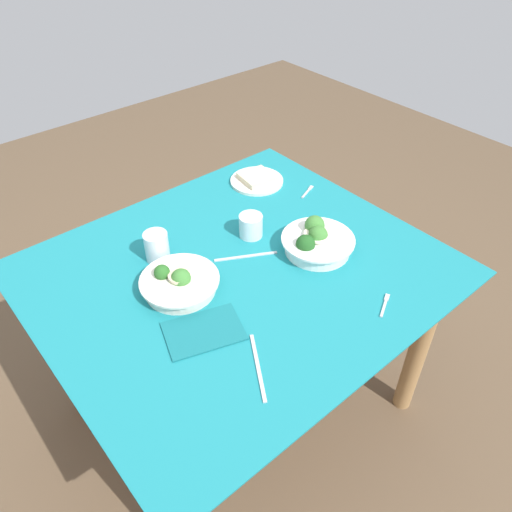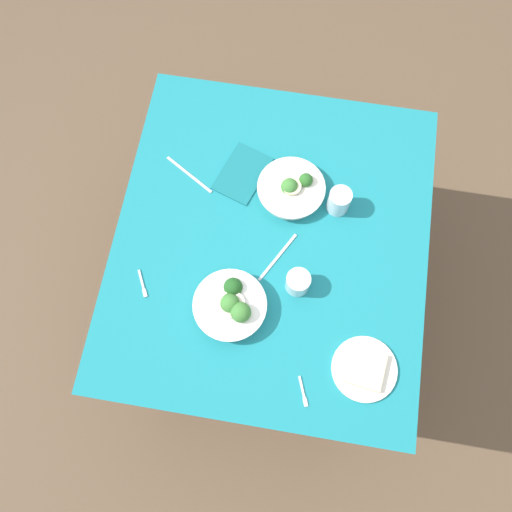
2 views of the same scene
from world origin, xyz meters
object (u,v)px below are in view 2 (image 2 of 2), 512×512
(bread_side_plate, at_px, (365,369))
(napkin_folded_upper, at_px, (243,173))
(broccoli_bowl_near, at_px, (231,305))
(fork_by_far_bowl, at_px, (143,285))
(table_knife_right, at_px, (189,175))
(fork_by_near_bowl, at_px, (303,393))
(broccoli_bowl_far, at_px, (291,189))
(table_knife_left, at_px, (278,257))
(water_glass_side, at_px, (339,201))
(water_glass_center, at_px, (298,282))

(bread_side_plate, bearing_deg, napkin_folded_upper, -141.07)
(broccoli_bowl_near, bearing_deg, bread_side_plate, 74.09)
(broccoli_bowl_near, bearing_deg, napkin_folded_upper, -174.28)
(fork_by_far_bowl, bearing_deg, table_knife_right, 143.66)
(fork_by_near_bowl, relative_size, table_knife_right, 0.43)
(broccoli_bowl_far, bearing_deg, table_knife_left, -2.34)
(water_glass_side, distance_m, table_knife_left, 0.29)
(water_glass_side, height_order, fork_by_far_bowl, water_glass_side)
(water_glass_side, bearing_deg, fork_by_far_bowl, -57.30)
(fork_by_far_bowl, height_order, table_knife_left, same)
(broccoli_bowl_far, height_order, water_glass_side, water_glass_side)
(table_knife_right, bearing_deg, water_glass_center, -6.90)
(fork_by_near_bowl, height_order, napkin_folded_upper, napkin_folded_upper)
(water_glass_center, xyz_separation_m, fork_by_far_bowl, (0.08, -0.52, -0.04))
(fork_by_far_bowl, relative_size, fork_by_near_bowl, 1.00)
(water_glass_side, relative_size, fork_by_near_bowl, 1.07)
(broccoli_bowl_far, xyz_separation_m, water_glass_side, (0.03, 0.17, 0.02))
(napkin_folded_upper, bearing_deg, broccoli_bowl_far, 76.43)
(broccoli_bowl_far, distance_m, fork_by_near_bowl, 0.71)
(broccoli_bowl_far, bearing_deg, fork_by_near_bowl, 11.36)
(bread_side_plate, bearing_deg, table_knife_left, -134.89)
(fork_by_far_bowl, height_order, fork_by_near_bowl, same)
(fork_by_near_bowl, bearing_deg, broccoli_bowl_far, 170.09)
(water_glass_center, height_order, fork_by_far_bowl, water_glass_center)
(fork_by_far_bowl, bearing_deg, broccoli_bowl_far, 106.51)
(broccoli_bowl_near, bearing_deg, fork_by_near_bowl, 49.23)
(table_knife_right, distance_m, napkin_folded_upper, 0.20)
(broccoli_bowl_far, relative_size, napkin_folded_upper, 1.13)
(table_knife_left, bearing_deg, fork_by_far_bowl, -39.75)
(broccoli_bowl_far, distance_m, water_glass_center, 0.35)
(table_knife_left, distance_m, table_knife_right, 0.45)
(bread_side_plate, distance_m, table_knife_left, 0.47)
(water_glass_center, distance_m, fork_by_far_bowl, 0.53)
(broccoli_bowl_far, height_order, table_knife_right, broccoli_bowl_far)
(bread_side_plate, xyz_separation_m, water_glass_center, (-0.24, -0.25, 0.03))
(water_glass_center, relative_size, fork_by_near_bowl, 0.87)
(table_knife_left, height_order, table_knife_right, same)
(water_glass_side, distance_m, fork_by_far_bowl, 0.74)
(broccoli_bowl_far, relative_size, table_knife_left, 1.15)
(bread_side_plate, height_order, table_knife_left, bread_side_plate)
(water_glass_side, bearing_deg, water_glass_center, -17.83)
(table_knife_right, bearing_deg, broccoli_bowl_far, 29.90)
(fork_by_far_bowl, relative_size, napkin_folded_upper, 0.44)
(bread_side_plate, height_order, fork_by_near_bowl, bread_side_plate)
(bread_side_plate, bearing_deg, fork_by_far_bowl, -101.58)
(broccoli_bowl_far, relative_size, table_knife_right, 1.11)
(water_glass_center, xyz_separation_m, fork_by_near_bowl, (0.35, 0.07, -0.04))
(broccoli_bowl_far, xyz_separation_m, broccoli_bowl_near, (0.46, -0.14, 0.01))
(broccoli_bowl_far, xyz_separation_m, bread_side_plate, (0.59, 0.32, -0.02))
(water_glass_center, distance_m, napkin_folded_upper, 0.47)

